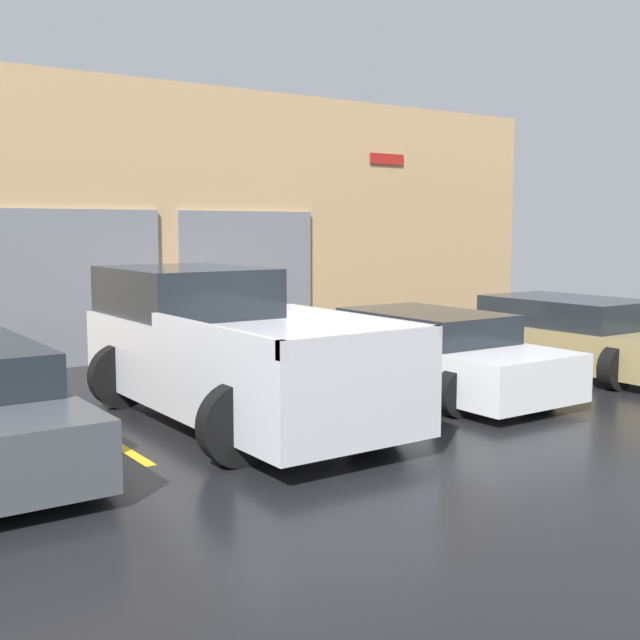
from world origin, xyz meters
The scene contains 9 objects.
ground_plane centered at (0.00, 0.00, 0.00)m, with size 28.00×28.00×0.00m, color black.
shophouse_building centered at (0.00, 3.29, 2.44)m, with size 17.67×0.68×4.94m.
pickup_truck centered at (-1.57, -1.78, 0.86)m, with size 2.54×5.10×1.83m.
sedan_white centered at (1.57, -2.03, 0.56)m, with size 2.10×4.22×1.16m.
sedan_side centered at (4.72, -2.03, 0.57)m, with size 2.27×4.60×1.19m.
parking_stripe_left centered at (-3.15, -2.05, 0.00)m, with size 0.12×2.20×0.01m, color gold.
parking_stripe_centre centered at (0.00, -2.05, 0.00)m, with size 0.12×2.20×0.01m, color gold.
parking_stripe_right centered at (3.15, -2.05, 0.00)m, with size 0.12×2.20×0.01m, color gold.
parking_stripe_far_right centered at (6.29, -2.05, 0.00)m, with size 0.12×2.20×0.01m, color gold.
Camera 1 is at (-6.17, -10.46, 2.36)m, focal length 45.00 mm.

